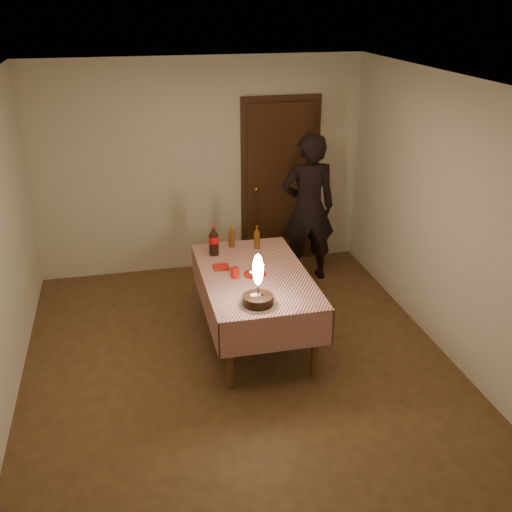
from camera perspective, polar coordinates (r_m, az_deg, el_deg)
The scene contains 12 objects.
ground at distance 5.85m, azimuth -1.72°, elevation -9.85°, with size 4.00×4.50×0.01m, color brown.
room_shell at distance 5.20m, azimuth -1.74°, elevation 6.01°, with size 4.04×4.54×2.62m.
dining_table at distance 5.85m, azimuth -0.11°, elevation -2.57°, with size 1.02×1.72×0.74m.
birthday_cake at distance 5.19m, azimuth 0.18°, elevation -3.47°, with size 0.34×0.34×0.48m.
red_plate at distance 5.79m, azimuth -0.08°, elevation -1.73°, with size 0.22×0.22×0.01m, color red.
red_cup at distance 5.72m, azimuth -2.03°, elevation -1.59°, with size 0.08×0.08×0.10m, color #AE140C.
clear_cup at distance 5.85m, azimuth 0.08°, elevation -1.02°, with size 0.07×0.07×0.09m, color white.
napkin_stack at distance 5.94m, azimuth -3.35°, elevation -1.05°, with size 0.15×0.15×0.02m, color red.
cola_bottle at distance 6.19m, azimuth -4.05°, elevation 1.44°, with size 0.10×0.10×0.32m.
amber_bottle_left at distance 6.39m, azimuth -2.34°, elevation 1.87°, with size 0.06×0.06×0.26m.
amber_bottle_right at distance 6.34m, azimuth 0.08°, elevation 1.74°, with size 0.06×0.06×0.26m.
photographer at distance 7.13m, azimuth 4.98°, elevation 4.58°, with size 0.68×0.48×1.81m.
Camera 1 is at (-0.92, -4.78, 3.24)m, focal length 42.00 mm.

